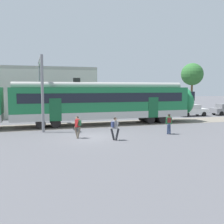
{
  "coord_description": "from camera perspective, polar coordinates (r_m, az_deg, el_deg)",
  "views": [
    {
      "loc": [
        -4.21,
        -19.33,
        3.77
      ],
      "look_at": [
        2.72,
        2.96,
        1.6
      ],
      "focal_mm": 42.0,
      "sensor_mm": 36.0,
      "label": 1
    }
  ],
  "objects": [
    {
      "name": "background_building",
      "position": [
        35.7,
        -19.11,
        4.11
      ],
      "size": [
        18.84,
        5.0,
        9.2
      ],
      "color": "beige",
      "rests_on": "ground"
    },
    {
      "name": "parked_car_white",
      "position": [
        36.43,
        17.07,
        0.37
      ],
      "size": [
        4.06,
        1.87,
        1.54
      ],
      "color": "silver",
      "rests_on": "ground"
    },
    {
      "name": "pedestrian_green",
      "position": [
        21.75,
        12.31,
        -2.16
      ],
      "size": [
        0.64,
        0.58,
        1.67
      ],
      "color": "navy",
      "rests_on": "ground"
    },
    {
      "name": "ground_plane",
      "position": [
        20.14,
        -4.93,
        -5.5
      ],
      "size": [
        160.0,
        160.0,
        0.0
      ],
      "primitive_type": "plane",
      "color": "#515156"
    },
    {
      "name": "pedestrian_red",
      "position": [
        19.71,
        -7.48,
        -2.85
      ],
      "size": [
        0.54,
        0.67,
        1.67
      ],
      "color": "#6B6051",
      "rests_on": "ground"
    },
    {
      "name": "street_tree_right",
      "position": [
        42.54,
        17.06,
        7.81
      ],
      "size": [
        3.4,
        3.4,
        7.53
      ],
      "color": "brown",
      "rests_on": "ground"
    },
    {
      "name": "pedestrian_grey",
      "position": [
        18.77,
        0.59,
        -3.21
      ],
      "size": [
        0.67,
        0.54,
        1.67
      ],
      "color": "#28282D",
      "rests_on": "ground"
    },
    {
      "name": "catenary_gantry",
      "position": [
        25.93,
        -15.26,
        6.32
      ],
      "size": [
        0.24,
        6.64,
        6.53
      ],
      "color": "gray",
      "rests_on": "ground"
    },
    {
      "name": "commuter_train",
      "position": [
        25.98,
        -20.39,
        1.63
      ],
      "size": [
        38.05,
        3.07,
        4.73
      ],
      "color": "#B7B7B2",
      "rests_on": "ground"
    }
  ]
}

